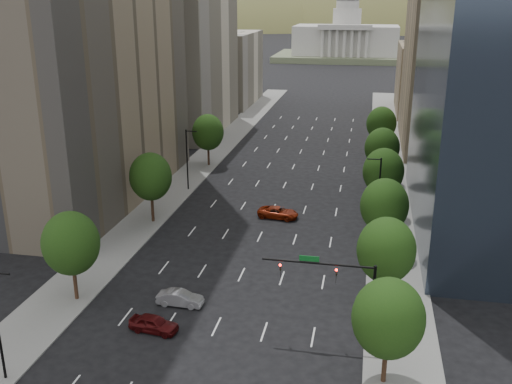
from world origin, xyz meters
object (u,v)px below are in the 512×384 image
Objects in this scene: traffic_signal at (343,284)px; capitol at (346,40)px; car_silver at (180,298)px; car_maroon at (154,324)px; car_red_far at (278,212)px.

capitol is at bearing 92.74° from traffic_signal.
car_silver is (-4.19, -216.79, -7.87)m from capitol.
capitol is 14.11× the size of car_maroon.
car_red_far is at bearing -12.07° from car_silver.
car_silver is at bearing 168.79° from traffic_signal.
car_maroon is (-15.53, -1.70, -4.45)m from traffic_signal.
traffic_signal is at bearing -153.41° from car_red_far.
traffic_signal is at bearing -87.26° from capitol.
car_red_far is at bearing 109.51° from traffic_signal.
car_silver is at bearing -3.05° from car_maroon.
car_silver is 0.83× the size of car_red_far.
car_maroon is 4.69m from car_silver.
car_silver is (-14.72, 2.92, -4.47)m from traffic_signal.
car_maroon reaches higher than car_red_far.
car_silver is at bearing 174.34° from car_red_far.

